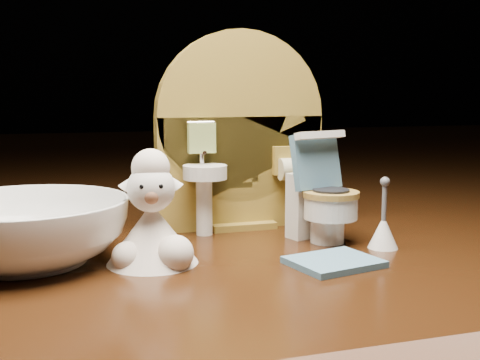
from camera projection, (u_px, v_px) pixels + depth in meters
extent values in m
cube|color=black|center=(268.00, 317.00, 0.42)|extent=(2.50, 2.50, 0.10)
cube|color=olive|center=(240.00, 172.00, 0.46)|extent=(0.13, 0.02, 0.09)
cylinder|color=olive|center=(240.00, 116.00, 0.46)|extent=(0.13, 0.02, 0.13)
cube|color=olive|center=(240.00, 223.00, 0.47)|extent=(0.05, 0.04, 0.01)
cylinder|color=white|center=(204.00, 205.00, 0.44)|extent=(0.01, 0.01, 0.04)
cylinder|color=white|center=(205.00, 172.00, 0.43)|extent=(0.03, 0.03, 0.01)
cylinder|color=silver|center=(202.00, 157.00, 0.44)|extent=(0.00, 0.00, 0.01)
cube|color=#91A455|center=(202.00, 138.00, 0.44)|extent=(0.02, 0.01, 0.02)
cube|color=olive|center=(288.00, 160.00, 0.46)|extent=(0.02, 0.01, 0.02)
cylinder|color=#C0BB95|center=(291.00, 169.00, 0.46)|extent=(0.02, 0.02, 0.02)
cylinder|color=white|center=(327.00, 230.00, 0.42)|extent=(0.02, 0.02, 0.02)
cylinder|color=white|center=(331.00, 207.00, 0.42)|extent=(0.04, 0.04, 0.02)
cylinder|color=olive|center=(331.00, 194.00, 0.41)|extent=(0.04, 0.04, 0.00)
cube|color=white|center=(308.00, 205.00, 0.44)|extent=(0.03, 0.02, 0.05)
cube|color=teal|center=(316.00, 162.00, 0.42)|extent=(0.04, 0.02, 0.04)
cube|color=white|center=(320.00, 135.00, 0.42)|extent=(0.04, 0.02, 0.01)
cylinder|color=#8AC127|center=(318.00, 164.00, 0.44)|extent=(0.01, 0.01, 0.01)
cube|color=teal|center=(334.00, 262.00, 0.37)|extent=(0.06, 0.05, 0.00)
cone|color=white|center=(383.00, 232.00, 0.40)|extent=(0.02, 0.02, 0.02)
cylinder|color=#59595B|center=(384.00, 202.00, 0.40)|extent=(0.00, 0.00, 0.03)
sphere|color=#59595B|center=(385.00, 182.00, 0.40)|extent=(0.01, 0.01, 0.01)
cone|color=silver|center=(152.00, 233.00, 0.37)|extent=(0.06, 0.06, 0.04)
sphere|color=silver|center=(175.00, 254.00, 0.36)|extent=(0.02, 0.02, 0.02)
sphere|color=silver|center=(127.00, 257.00, 0.36)|extent=(0.02, 0.02, 0.02)
sphere|color=white|center=(151.00, 188.00, 0.36)|extent=(0.03, 0.03, 0.03)
sphere|color=#A36F4F|center=(151.00, 196.00, 0.35)|extent=(0.01, 0.01, 0.01)
sphere|color=silver|center=(151.00, 168.00, 0.36)|extent=(0.02, 0.02, 0.02)
cone|color=white|center=(129.00, 182.00, 0.36)|extent=(0.01, 0.01, 0.01)
cone|color=white|center=(173.00, 181.00, 0.37)|extent=(0.01, 0.01, 0.01)
sphere|color=black|center=(142.00, 187.00, 0.35)|extent=(0.00, 0.00, 0.00)
sphere|color=black|center=(160.00, 187.00, 0.35)|extent=(0.00, 0.00, 0.00)
imported|color=white|center=(25.00, 232.00, 0.37)|extent=(0.16, 0.16, 0.04)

